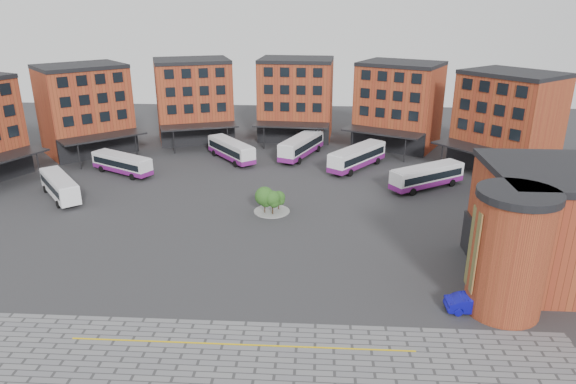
# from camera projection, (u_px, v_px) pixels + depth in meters

# --- Properties ---
(ground) EXTENTS (160.00, 160.00, 0.00)m
(ground) POSITION_uv_depth(u_px,v_px,m) (241.00, 257.00, 51.72)
(ground) COLOR #28282B
(ground) RESTS_ON ground
(yellow_line) EXTENTS (26.00, 0.15, 0.02)m
(yellow_line) POSITION_uv_depth(u_px,v_px,m) (241.00, 345.00, 38.50)
(yellow_line) COLOR gold
(yellow_line) RESTS_ON paving_zone
(main_building) EXTENTS (94.14, 42.48, 14.60)m
(main_building) POSITION_uv_depth(u_px,v_px,m) (245.00, 110.00, 85.22)
(main_building) COLOR brown
(main_building) RESTS_ON ground
(east_building) EXTENTS (17.40, 15.40, 10.60)m
(east_building) POSITION_uv_depth(u_px,v_px,m) (556.00, 229.00, 45.40)
(east_building) COLOR brown
(east_building) RESTS_ON ground
(tree_island) EXTENTS (4.40, 4.40, 3.40)m
(tree_island) POSITION_uv_depth(u_px,v_px,m) (270.00, 199.00, 61.72)
(tree_island) COLOR gray
(tree_island) RESTS_ON ground
(bus_a) EXTENTS (8.65, 9.70, 3.00)m
(bus_a) POSITION_uv_depth(u_px,v_px,m) (60.00, 185.00, 66.58)
(bus_a) COLOR white
(bus_a) RESTS_ON ground
(bus_b) EXTENTS (10.40, 7.28, 2.97)m
(bus_b) POSITION_uv_depth(u_px,v_px,m) (122.00, 163.00, 76.00)
(bus_b) COLOR white
(bus_b) RESTS_ON ground
(bus_c) EXTENTS (9.01, 10.59, 3.20)m
(bus_c) POSITION_uv_depth(u_px,v_px,m) (231.00, 150.00, 82.53)
(bus_c) COLOR silver
(bus_c) RESTS_ON ground
(bus_d) EXTENTS (7.25, 12.42, 3.46)m
(bus_d) POSITION_uv_depth(u_px,v_px,m) (301.00, 146.00, 84.25)
(bus_d) COLOR silver
(bus_d) RESTS_ON ground
(bus_e) EXTENTS (9.43, 11.32, 3.40)m
(bus_e) POSITION_uv_depth(u_px,v_px,m) (357.00, 157.00, 78.40)
(bus_e) COLOR white
(bus_e) RESTS_ON ground
(bus_f) EXTENTS (10.94, 8.41, 3.20)m
(bus_f) POSITION_uv_depth(u_px,v_px,m) (427.00, 176.00, 70.12)
(bus_f) COLOR silver
(bus_f) RESTS_ON ground
(blue_car) EXTENTS (4.65, 1.79, 1.51)m
(blue_car) POSITION_uv_depth(u_px,v_px,m) (473.00, 304.00, 42.40)
(blue_car) COLOR #0D0B96
(blue_car) RESTS_ON ground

